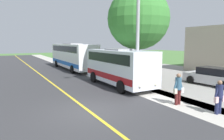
{
  "coord_description": "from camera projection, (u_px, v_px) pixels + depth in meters",
  "views": [
    {
      "loc": [
        3.81,
        9.16,
        3.45
      ],
      "look_at": [
        -3.5,
        -3.86,
        1.4
      ],
      "focal_mm": 32.55,
      "sensor_mm": 36.0,
      "label": 1
    }
  ],
  "objects": [
    {
      "name": "ground_plane",
      "position": [
        89.0,
        111.0,
        10.23
      ],
      "size": [
        120.0,
        120.0,
        0.0
      ],
      "primitive_type": "plane",
      "color": "#477238"
    },
    {
      "name": "road_surface",
      "position": [
        89.0,
        111.0,
        10.23
      ],
      "size": [
        8.0,
        100.0,
        0.01
      ],
      "primitive_type": "cube",
      "color": "#333335",
      "rests_on": "ground"
    },
    {
      "name": "sidewalk",
      "position": [
        166.0,
        97.0,
        12.75
      ],
      "size": [
        2.4,
        100.0,
        0.01
      ],
      "primitive_type": "cube",
      "color": "#B2ADA3",
      "rests_on": "ground"
    },
    {
      "name": "road_centre_line",
      "position": [
        89.0,
        111.0,
        10.23
      ],
      "size": [
        0.16,
        100.0,
        0.0
      ],
      "primitive_type": "cube",
      "color": "gold",
      "rests_on": "ground"
    },
    {
      "name": "shuttle_bus_front",
      "position": [
        119.0,
        65.0,
        16.06
      ],
      "size": [
        2.57,
        7.4,
        2.95
      ],
      "color": "silver",
      "rests_on": "ground"
    },
    {
      "name": "transit_bus_rear",
      "position": [
        73.0,
        55.0,
        26.03
      ],
      "size": [
        2.69,
        11.43,
        3.31
      ],
      "color": "white",
      "rests_on": "ground"
    },
    {
      "name": "pedestrian_with_bags",
      "position": [
        219.0,
        96.0,
        9.73
      ],
      "size": [
        0.72,
        0.34,
        1.66
      ],
      "color": "#1E2347",
      "rests_on": "ground"
    },
    {
      "name": "pedestrian_waiting",
      "position": [
        178.0,
        88.0,
        11.18
      ],
      "size": [
        0.72,
        0.34,
        1.76
      ],
      "color": "#4C1919",
      "rests_on": "ground"
    },
    {
      "name": "street_light_pole",
      "position": [
        136.0,
        30.0,
        14.4
      ],
      "size": [
        1.97,
        0.24,
        7.74
      ],
      "color": "#9E9EA3",
      "rests_on": "ground"
    },
    {
      "name": "parked_car_near",
      "position": [
        213.0,
        77.0,
        16.35
      ],
      "size": [
        2.23,
        4.5,
        1.45
      ],
      "color": "silver",
      "rests_on": "ground"
    },
    {
      "name": "tree_curbside",
      "position": [
        138.0,
        19.0,
        18.22
      ],
      "size": [
        5.56,
        5.56,
        8.33
      ],
      "color": "#4C3826",
      "rests_on": "ground"
    }
  ]
}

